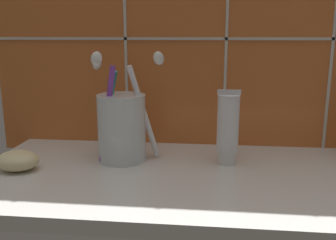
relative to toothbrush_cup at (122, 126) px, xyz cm
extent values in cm
cube|color=silver|center=(15.05, -4.95, -6.78)|extent=(72.54, 31.65, 2.00)
cube|color=beige|center=(15.05, 10.28, 13.74)|extent=(82.54, 0.24, 0.50)
cylinder|color=silver|center=(0.03, -0.04, -0.34)|extent=(7.79, 7.79, 10.88)
cylinder|color=white|center=(3.56, 0.69, 2.18)|extent=(5.28, 3.08, 15.38)
ellipsoid|color=white|center=(5.91, 1.77, 10.79)|extent=(2.59, 2.12, 2.59)
cylinder|color=teal|center=(-2.77, 2.10, 1.68)|extent=(4.69, 3.78, 14.38)
ellipsoid|color=white|center=(-4.76, 3.56, 9.79)|extent=(2.59, 2.38, 2.60)
cylinder|color=purple|center=(-1.86, -1.65, 2.21)|extent=(3.27, 2.02, 15.32)
ellipsoid|color=white|center=(-3.07, -2.14, 10.89)|extent=(2.34, 1.95, 2.43)
cylinder|color=white|center=(17.10, -0.04, -4.78)|extent=(2.91, 2.91, 2.01)
cylinder|color=white|center=(17.10, -0.04, 0.81)|extent=(3.43, 3.43, 9.17)
cube|color=silver|center=(17.10, -0.04, 5.79)|extent=(3.60, 0.36, 0.80)
ellipsoid|color=beige|center=(-14.74, -6.55, -4.24)|extent=(6.41, 5.26, 3.09)
camera|label=1|loc=(13.82, -57.84, 14.51)|focal=40.00mm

